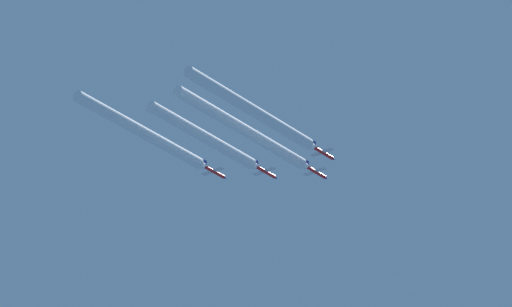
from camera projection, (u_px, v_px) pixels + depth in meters
name	position (u px, v px, depth m)	size (l,w,h in m)	color
jet_lead	(316.00, 172.00, 578.14)	(7.59, 11.06, 2.66)	red
jet_left_wingman	(266.00, 172.00, 575.53)	(7.59, 11.06, 2.66)	red
jet_right_wingman	(324.00, 153.00, 564.13)	(7.59, 11.06, 2.66)	red
jet_outer_left	(215.00, 172.00, 572.74)	(7.59, 11.06, 2.66)	red
smoke_trail_lead	(244.00, 130.00, 553.98)	(3.33, 58.68, 3.33)	white
smoke_trail_left_wingman	(204.00, 137.00, 555.50)	(3.33, 46.88, 3.33)	white
smoke_trail_right_wingman	(253.00, 110.00, 540.91)	(3.33, 55.99, 3.33)	white
smoke_trail_outer_left	(143.00, 132.00, 550.19)	(3.33, 54.07, 3.33)	white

